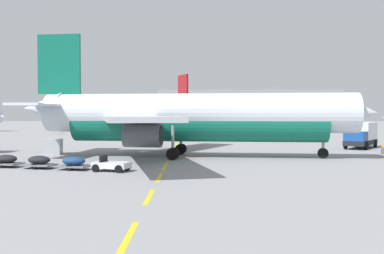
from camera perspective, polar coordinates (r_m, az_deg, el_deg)
ground at (r=62.63m, az=18.64°, el=-2.19°), size 400.00×400.00×0.00m
apron_paint_markings at (r=56.89m, az=-2.02°, el=-2.48°), size 8.00×96.44×0.01m
airliner_foreground at (r=41.33m, az=0.08°, el=1.42°), size 34.82×34.40×12.20m
airliner_mid_left at (r=87.21m, az=-4.24°, el=1.35°), size 29.36×30.81×11.20m
ground_power_truck at (r=56.31m, az=21.92°, el=-0.97°), size 6.02×7.09×3.14m
baggage_train at (r=33.93m, az=-17.55°, el=-4.50°), size 11.56×4.58×1.14m
uld_cargo_container at (r=46.34m, az=-17.93°, el=-2.53°), size 1.71×1.67×1.60m
terminal_satellite at (r=189.43m, az=7.57°, el=2.62°), size 76.68×24.82×15.98m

